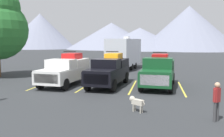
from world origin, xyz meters
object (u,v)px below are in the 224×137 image
(pickup_truck_a, at_px, (66,70))
(pickup_truck_c, at_px, (159,71))
(pickup_truck_b, at_px, (109,70))
(person_a, at_px, (217,99))
(dog, at_px, (136,101))
(camper_trailer_a, at_px, (124,52))

(pickup_truck_a, height_order, pickup_truck_c, pickup_truck_a)
(pickup_truck_a, height_order, pickup_truck_b, pickup_truck_b)
(pickup_truck_b, relative_size, pickup_truck_c, 1.03)
(person_a, bearing_deg, pickup_truck_c, 107.35)
(pickup_truck_a, bearing_deg, person_a, -37.15)
(dog, bearing_deg, pickup_truck_a, 133.41)
(pickup_truck_b, bearing_deg, pickup_truck_a, -177.81)
(dog, bearing_deg, pickup_truck_b, 111.73)
(camper_trailer_a, relative_size, person_a, 4.94)
(pickup_truck_b, height_order, dog, pickup_truck_b)
(pickup_truck_c, bearing_deg, pickup_truck_b, -175.83)
(camper_trailer_a, height_order, person_a, camper_trailer_a)
(person_a, distance_m, dog, 3.52)
(pickup_truck_c, xyz_separation_m, camper_trailer_a, (-3.97, 10.74, 0.88))
(pickup_truck_a, distance_m, camper_trailer_a, 11.56)
(pickup_truck_b, bearing_deg, camper_trailer_a, 91.86)
(pickup_truck_b, distance_m, camper_trailer_a, 11.04)
(pickup_truck_c, xyz_separation_m, person_a, (2.32, -7.43, -0.21))
(person_a, bearing_deg, dog, 166.59)
(pickup_truck_c, bearing_deg, pickup_truck_a, -176.78)
(pickup_truck_a, xyz_separation_m, person_a, (9.29, -7.04, -0.18))
(pickup_truck_a, relative_size, person_a, 3.30)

